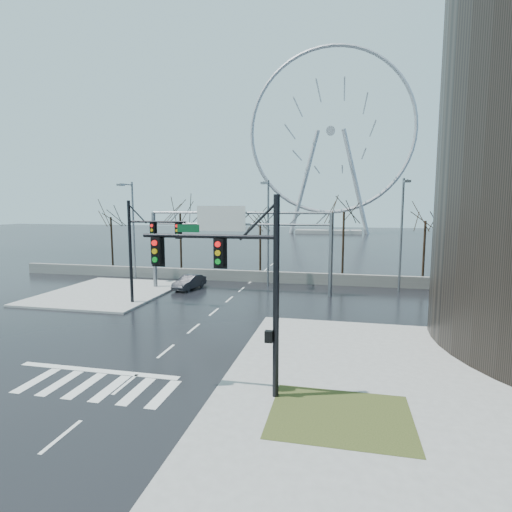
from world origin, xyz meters
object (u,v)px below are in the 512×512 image
(signal_mast_far, at_px, (143,242))
(ferris_wheel, at_px, (330,138))
(signal_mast_near, at_px, (241,277))
(car, at_px, (189,282))
(sign_gantry, at_px, (234,234))

(signal_mast_far, relative_size, ferris_wheel, 0.16)
(signal_mast_near, height_order, car, signal_mast_near)
(sign_gantry, distance_m, ferris_wheel, 82.91)
(signal_mast_far, height_order, sign_gantry, signal_mast_far)
(signal_mast_near, bearing_deg, car, 117.14)
(ferris_wheel, bearing_deg, signal_mast_far, -97.20)
(sign_gantry, height_order, ferris_wheel, ferris_wheel)
(sign_gantry, bearing_deg, signal_mast_far, -132.47)
(signal_mast_near, relative_size, sign_gantry, 0.49)
(ferris_wheel, height_order, car, ferris_wheel)
(car, bearing_deg, signal_mast_near, -51.08)
(ferris_wheel, relative_size, car, 13.08)
(signal_mast_far, xyz_separation_m, ferris_wheel, (10.87, 86.04, 21.30))
(car, bearing_deg, ferris_wheel, 94.80)
(signal_mast_far, height_order, ferris_wheel, ferris_wheel)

